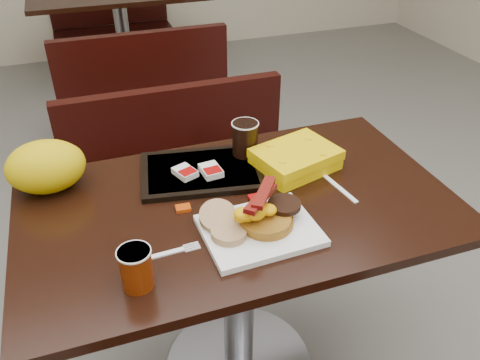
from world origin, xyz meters
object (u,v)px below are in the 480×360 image
object	(u,v)px
bench_far_s	(140,81)
hashbrown_sleeve_right	(211,171)
pancake_stack	(267,220)
bench_near_n	(186,183)
paper_bag	(46,167)
clamshell	(296,159)
table_near	(239,296)
knife	(339,188)
table_far	(124,44)
fork	(164,254)
hashbrown_sleeve_left	(185,172)
bench_far_n	(113,20)
coffee_cup_near	(136,268)
tray	(202,171)
platter	(260,230)
coffee_cup_far	(245,139)

from	to	relation	value
bench_far_s	hashbrown_sleeve_right	distance (m)	1.81
pancake_stack	bench_near_n	bearing A→B (deg)	92.06
paper_bag	clamshell	bearing A→B (deg)	-10.08
table_near	knife	distance (m)	0.48
table_near	table_far	xyz separation A→B (m)	(0.00, 2.60, 0.00)
fork	hashbrown_sleeve_left	xyz separation A→B (m)	(0.13, 0.30, 0.02)
table_far	bench_far_n	distance (m)	0.70
hashbrown_sleeve_left	coffee_cup_near	bearing A→B (deg)	-139.58
bench_near_n	bench_far_s	bearing A→B (deg)	90.00
tray	bench_near_n	bearing A→B (deg)	93.08
platter	paper_bag	xyz separation A→B (m)	(-0.50, 0.38, 0.07)
table_near	clamshell	bearing A→B (deg)	26.56
bench_near_n	paper_bag	world-z (taller)	paper_bag
bench_far_n	platter	size ratio (longest dim) A/B	3.49
pancake_stack	hashbrown_sleeve_left	size ratio (longest dim) A/B	1.98
bench_far_n	coffee_cup_far	size ratio (longest dim) A/B	9.21
bench_near_n	bench_far_s	size ratio (longest dim) A/B	1.00
table_far	pancake_stack	size ratio (longest dim) A/B	8.67
bench_near_n	knife	world-z (taller)	knife
table_far	hashbrown_sleeve_right	bearing A→B (deg)	-90.88
bench_near_n	coffee_cup_near	bearing A→B (deg)	-108.80
bench_far_n	platter	world-z (taller)	platter
bench_far_s	platter	xyz separation A→B (m)	(0.01, -2.04, 0.40)
hashbrown_sleeve_right	coffee_cup_far	size ratio (longest dim) A/B	0.68
pancake_stack	hashbrown_sleeve_right	xyz separation A→B (m)	(-0.07, 0.28, -0.00)
coffee_cup_near	hashbrown_sleeve_right	xyz separation A→B (m)	(0.28, 0.36, -0.02)
bench_near_n	bench_far_n	world-z (taller)	same
coffee_cup_far	coffee_cup_near	bearing A→B (deg)	-133.10
hashbrown_sleeve_left	hashbrown_sleeve_right	bearing A→B (deg)	-34.35
bench_far_n	platter	distance (m)	3.47
bench_far_n	paper_bag	world-z (taller)	paper_bag
clamshell	table_far	bearing A→B (deg)	79.63
coffee_cup_far	table_near	bearing A→B (deg)	-113.94
paper_bag	platter	bearing A→B (deg)	-37.38
clamshell	coffee_cup_near	bearing A→B (deg)	-163.58
table_far	coffee_cup_far	distance (m)	2.43
knife	bench_near_n	bearing A→B (deg)	-166.26
table_far	bench_far_s	distance (m)	0.70
table_near	tray	xyz separation A→B (m)	(-0.06, 0.17, 0.38)
table_far	paper_bag	xyz separation A→B (m)	(-0.49, -2.36, 0.45)
bench_near_n	coffee_cup_far	distance (m)	0.68
fork	knife	bearing A→B (deg)	9.05
hashbrown_sleeve_right	hashbrown_sleeve_left	bearing A→B (deg)	161.30
table_far	pancake_stack	bearing A→B (deg)	-89.37
hashbrown_sleeve_right	clamshell	distance (m)	0.26
hashbrown_sleeve_left	paper_bag	bearing A→B (deg)	146.36
bench_far_n	clamshell	size ratio (longest dim) A/B	4.20
bench_far_s	bench_far_n	xyz separation A→B (m)	(0.00, 1.40, 0.00)
paper_bag	hashbrown_sleeve_right	bearing A→B (deg)	-12.11
fork	clamshell	bearing A→B (deg)	26.07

